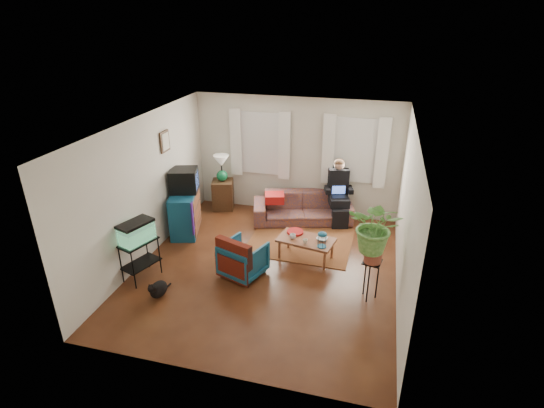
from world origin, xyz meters
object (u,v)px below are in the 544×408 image
(dresser, at_px, (185,212))
(plant_stand, at_px, (370,280))
(sofa, at_px, (303,203))
(coffee_table, at_px, (306,249))
(aquarium_stand, at_px, (141,260))
(armchair, at_px, (243,257))
(side_table, at_px, (223,194))

(dresser, bearing_deg, plant_stand, -35.45)
(sofa, height_order, plant_stand, sofa)
(coffee_table, bearing_deg, aquarium_stand, -142.41)
(armchair, bearing_deg, aquarium_stand, 37.86)
(side_table, height_order, dresser, dresser)
(sofa, distance_m, plant_stand, 2.90)
(aquarium_stand, bearing_deg, sofa, 71.26)
(dresser, relative_size, coffee_table, 0.97)
(aquarium_stand, xyz_separation_m, coffee_table, (2.61, 1.31, -0.15))
(sofa, distance_m, aquarium_stand, 3.63)
(armchair, relative_size, plant_stand, 1.00)
(dresser, distance_m, plant_stand, 4.03)
(aquarium_stand, relative_size, plant_stand, 1.03)
(dresser, height_order, plant_stand, dresser)
(dresser, bearing_deg, sofa, 10.28)
(coffee_table, relative_size, plant_stand, 1.47)
(side_table, bearing_deg, armchair, -62.21)
(aquarium_stand, distance_m, armchair, 1.75)
(coffee_table, bearing_deg, armchair, -129.95)
(side_table, xyz_separation_m, armchair, (1.31, -2.49, 0.01))
(side_table, distance_m, dresser, 1.34)
(side_table, distance_m, coffee_table, 2.84)
(plant_stand, bearing_deg, sofa, 122.50)
(aquarium_stand, bearing_deg, armchair, 37.55)
(side_table, distance_m, aquarium_stand, 3.05)
(armchair, xyz_separation_m, coffee_table, (0.95, 0.78, -0.14))
(armchair, bearing_deg, sofa, -84.47)
(armchair, distance_m, plant_stand, 2.15)
(dresser, relative_size, plant_stand, 1.42)
(dresser, height_order, armchair, dresser)
(armchair, bearing_deg, coffee_table, -120.96)
(dresser, distance_m, armchair, 2.04)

